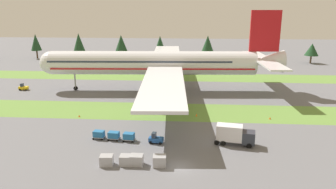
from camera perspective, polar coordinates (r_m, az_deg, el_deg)
ground_plane at (r=50.64m, az=2.11°, el=-12.74°), size 400.00×400.00×0.00m
grass_strip_near at (r=75.20m, az=2.85°, el=-3.09°), size 320.00×12.99×0.01m
grass_strip_far at (r=111.85m, az=3.31°, el=3.11°), size 320.00×12.99×0.01m
airliner at (r=92.15m, az=-1.24°, el=5.64°), size 69.43×85.23×22.80m
baggage_tug at (r=58.40m, az=-2.19°, el=-7.86°), size 2.73×1.58×1.97m
cargo_dolly_lead at (r=59.58m, az=-6.96°, el=-7.37°), size 2.35×1.73×1.55m
cargo_dolly_second at (r=60.46m, az=-9.60°, el=-7.13°), size 2.35×1.73×1.55m
cargo_dolly_third at (r=61.47m, az=-12.17°, el=-6.88°), size 2.35×1.73×1.55m
catering_truck at (r=58.57m, az=11.71°, el=-6.91°), size 7.25×3.47×3.58m
pushback_tractor at (r=103.36m, az=-24.29°, el=1.17°), size 2.67×1.45×1.97m
ground_crew_marshaller at (r=62.36m, az=10.37°, el=-6.42°), size 0.55×0.36×1.74m
uld_container_0 at (r=51.65m, az=-10.85°, el=-11.41°), size 2.12×1.76×1.65m
uld_container_1 at (r=50.50m, az=-1.52°, el=-11.71°), size 2.10×1.73×1.75m
uld_container_2 at (r=51.35m, az=-7.40°, el=-11.46°), size 2.00×1.61×1.57m
uld_container_3 at (r=51.07m, az=-5.58°, el=-11.50°), size 2.02×1.63×1.67m
taxiway_marker_0 at (r=73.73m, az=17.64°, el=-4.01°), size 0.44×0.44×0.51m
taxiway_marker_1 at (r=72.38m, az=5.08°, el=-3.62°), size 0.44×0.44×0.65m
taxiway_marker_2 at (r=74.39m, az=-15.48°, el=-3.67°), size 0.44×0.44×0.50m
distant_tree_line at (r=143.17m, az=0.80°, el=8.73°), size 189.42×9.86×11.96m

